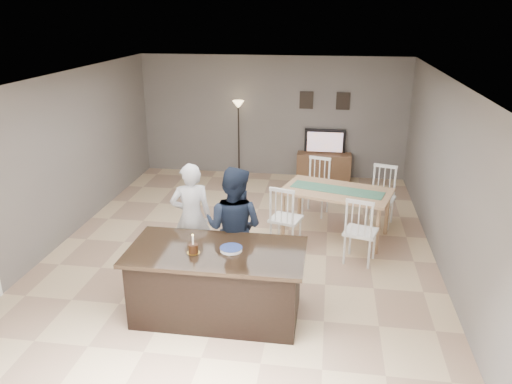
# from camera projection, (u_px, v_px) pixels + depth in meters

# --- Properties ---
(floor) EXTENTS (8.00, 8.00, 0.00)m
(floor) POSITION_uv_depth(u_px,v_px,m) (243.00, 250.00, 8.01)
(floor) COLOR #CDAF83
(floor) RESTS_ON ground
(room_shell) EXTENTS (8.00, 8.00, 8.00)m
(room_shell) POSITION_uv_depth(u_px,v_px,m) (242.00, 149.00, 7.43)
(room_shell) COLOR slate
(room_shell) RESTS_ON floor
(kitchen_island) EXTENTS (2.15, 1.10, 0.90)m
(kitchen_island) POSITION_uv_depth(u_px,v_px,m) (217.00, 282.00, 6.18)
(kitchen_island) COLOR black
(kitchen_island) RESTS_ON floor
(tv_console) EXTENTS (1.20, 0.40, 0.60)m
(tv_console) POSITION_uv_depth(u_px,v_px,m) (324.00, 167.00, 11.24)
(tv_console) COLOR brown
(tv_console) RESTS_ON floor
(television) EXTENTS (0.91, 0.12, 0.53)m
(television) POSITION_uv_depth(u_px,v_px,m) (325.00, 142.00, 11.11)
(television) COLOR black
(television) RESTS_ON tv_console
(tv_screen_glow) EXTENTS (0.78, 0.00, 0.78)m
(tv_screen_glow) POSITION_uv_depth(u_px,v_px,m) (325.00, 142.00, 11.03)
(tv_screen_glow) COLOR orange
(tv_screen_glow) RESTS_ON tv_console
(picture_frames) EXTENTS (1.10, 0.02, 0.38)m
(picture_frames) POSITION_uv_depth(u_px,v_px,m) (325.00, 101.00, 10.93)
(picture_frames) COLOR black
(picture_frames) RESTS_ON room_shell
(woman) EXTENTS (0.69, 0.57, 1.62)m
(woman) POSITION_uv_depth(u_px,v_px,m) (191.00, 217.00, 7.20)
(woman) COLOR silver
(woman) RESTS_ON floor
(man) EXTENTS (0.96, 0.83, 1.72)m
(man) POSITION_uv_depth(u_px,v_px,m) (234.00, 228.00, 6.73)
(man) COLOR #161F32
(man) RESTS_ON floor
(birthday_cake) EXTENTS (0.16, 0.16, 0.24)m
(birthday_cake) POSITION_uv_depth(u_px,v_px,m) (193.00, 248.00, 5.93)
(birthday_cake) COLOR gold
(birthday_cake) RESTS_ON kitchen_island
(plate_stack) EXTENTS (0.27, 0.27, 0.04)m
(plate_stack) POSITION_uv_depth(u_px,v_px,m) (231.00, 249.00, 6.00)
(plate_stack) COLOR white
(plate_stack) RESTS_ON kitchen_island
(dining_table) EXTENTS (2.14, 2.35, 1.07)m
(dining_table) POSITION_uv_depth(u_px,v_px,m) (336.00, 198.00, 8.31)
(dining_table) COLOR tan
(dining_table) RESTS_ON floor
(floor_lamp) EXTENTS (0.26, 0.26, 1.73)m
(floor_lamp) POSITION_uv_depth(u_px,v_px,m) (238.00, 118.00, 11.15)
(floor_lamp) COLOR black
(floor_lamp) RESTS_ON floor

